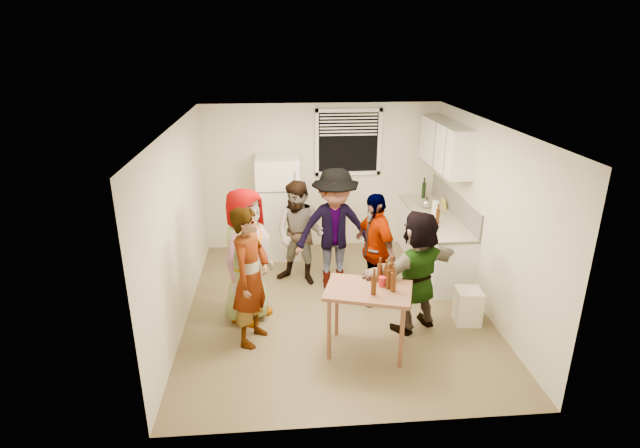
{
  "coord_description": "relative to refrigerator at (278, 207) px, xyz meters",
  "views": [
    {
      "loc": [
        -0.72,
        -6.02,
        3.5
      ],
      "look_at": [
        -0.19,
        0.23,
        1.15
      ],
      "focal_mm": 28.0,
      "sensor_mm": 36.0,
      "label": 1
    }
  ],
  "objects": [
    {
      "name": "serving_table",
      "position": [
        1.01,
        -2.91,
        -0.85
      ],
      "size": [
        1.11,
        0.89,
        0.82
      ],
      "primitive_type": null,
      "rotation": [
        0.0,
        0.0,
        -0.29
      ],
      "color": "brown",
      "rests_on": "ground"
    },
    {
      "name": "backsplash",
      "position": [
        2.74,
        -0.73,
        0.23
      ],
      "size": [
        0.03,
        2.2,
        0.36
      ],
      "primitive_type": "cube",
      "color": "#AAA69B",
      "rests_on": "countertop"
    },
    {
      "name": "guest_orange",
      "position": [
        1.7,
        -2.46,
        -0.85
      ],
      "size": [
        2.03,
        2.08,
        0.47
      ],
      "primitive_type": "imported",
      "rotation": [
        0.0,
        0.0,
        3.62
      ],
      "color": "#C8804C",
      "rests_on": "ground"
    },
    {
      "name": "guest_grey",
      "position": [
        -0.42,
        -2.03,
        -0.85
      ],
      "size": [
        1.97,
        1.68,
        0.57
      ],
      "primitive_type": "imported",
      "rotation": [
        0.0,
        0.0,
        1.01
      ],
      "color": "gray",
      "rests_on": "ground"
    },
    {
      "name": "guest_stripe",
      "position": [
        -0.34,
        -2.58,
        -0.85
      ],
      "size": [
        1.83,
        1.26,
        0.41
      ],
      "primitive_type": "imported",
      "rotation": [
        0.0,
        0.0,
        1.16
      ],
      "color": "#141933",
      "rests_on": "ground"
    },
    {
      "name": "wine_bottle",
      "position": [
        2.5,
        0.14,
        0.05
      ],
      "size": [
        0.07,
        0.07,
        0.27
      ],
      "primitive_type": "cylinder",
      "color": "black",
      "rests_on": "countertop"
    },
    {
      "name": "beer_bottle_counter",
      "position": [
        2.35,
        -1.13,
        0.05
      ],
      "size": [
        0.06,
        0.06,
        0.23
      ],
      "primitive_type": "cylinder",
      "color": "#47230C",
      "rests_on": "countertop"
    },
    {
      "name": "kettle",
      "position": [
        2.4,
        -0.39,
        0.05
      ],
      "size": [
        0.26,
        0.24,
        0.19
      ],
      "primitive_type": null,
      "rotation": [
        0.0,
        0.0,
        0.23
      ],
      "color": "silver",
      "rests_on": "countertop"
    },
    {
      "name": "guest_back_right",
      "position": [
        0.81,
        -1.25,
        -0.85
      ],
      "size": [
        1.37,
        1.93,
        0.67
      ],
      "primitive_type": "imported",
      "rotation": [
        0.0,
        0.0,
        0.11
      ],
      "color": "#3A3B3F",
      "rests_on": "ground"
    },
    {
      "name": "counter_lower",
      "position": [
        2.45,
        -0.73,
        -0.42
      ],
      "size": [
        0.6,
        2.2,
        0.86
      ],
      "primitive_type": "cube",
      "color": "white",
      "rests_on": "ground"
    },
    {
      "name": "guest_back_left",
      "position": [
        0.3,
        -1.08,
        -0.85
      ],
      "size": [
        1.35,
        1.76,
        0.6
      ],
      "primitive_type": "imported",
      "rotation": [
        0.0,
        0.0,
        -0.42
      ],
      "color": "brown",
      "rests_on": "ground"
    },
    {
      "name": "refrigerator",
      "position": [
        0.0,
        0.0,
        0.0
      ],
      "size": [
        0.7,
        0.7,
        1.7
      ],
      "primitive_type": "cube",
      "color": "white",
      "rests_on": "ground"
    },
    {
      "name": "countertop",
      "position": [
        2.45,
        -0.73,
        0.03
      ],
      "size": [
        0.64,
        2.22,
        0.04
      ],
      "primitive_type": "cube",
      "color": "beige",
      "rests_on": "counter_lower"
    },
    {
      "name": "upper_cabinets",
      "position": [
        2.58,
        -0.53,
        1.1
      ],
      "size": [
        0.34,
        1.6,
        0.7
      ],
      "primitive_type": "cube",
      "color": "white",
      "rests_on": "room"
    },
    {
      "name": "window",
      "position": [
        1.2,
        0.33,
        1.0
      ],
      "size": [
        1.12,
        0.1,
        1.06
      ],
      "primitive_type": null,
      "color": "white",
      "rests_on": "room"
    },
    {
      "name": "blue_cup",
      "position": [
        2.23,
        -1.31,
        0.05
      ],
      "size": [
        0.08,
        0.08,
        0.11
      ],
      "primitive_type": "cylinder",
      "color": "#180EBD",
      "rests_on": "countertop"
    },
    {
      "name": "beer_bottle_table",
      "position": [
        1.22,
        -2.81,
        -0.03
      ],
      "size": [
        0.06,
        0.06,
        0.23
      ],
      "primitive_type": "cylinder",
      "color": "#47230C",
      "rests_on": "serving_table"
    },
    {
      "name": "red_cup",
      "position": [
        1.17,
        -2.85,
        -0.03
      ],
      "size": [
        0.08,
        0.08,
        0.11
      ],
      "primitive_type": "cylinder",
      "color": "red",
      "rests_on": "serving_table"
    },
    {
      "name": "room",
      "position": [
        0.75,
        -1.88,
        -0.85
      ],
      "size": [
        4.0,
        4.5,
        2.5
      ],
      "primitive_type": null,
      "color": "silver",
      "rests_on": "ground"
    },
    {
      "name": "trash_bin",
      "position": [
        2.42,
        -2.41,
        -0.6
      ],
      "size": [
        0.34,
        0.34,
        0.47
      ],
      "primitive_type": "cube",
      "rotation": [
        0.0,
        0.0,
        -0.09
      ],
      "color": "white",
      "rests_on": "ground"
    },
    {
      "name": "guest_black",
      "position": [
        1.3,
        -1.72,
        -0.85
      ],
      "size": [
        1.81,
        1.42,
        0.39
      ],
      "primitive_type": "imported",
      "rotation": [
        0.0,
        0.0,
        -1.22
      ],
      "color": "black",
      "rests_on": "ground"
    },
    {
      "name": "paper_towel",
      "position": [
        2.43,
        -0.75,
        0.05
      ],
      "size": [
        0.11,
        0.11,
        0.23
      ],
      "primitive_type": "cylinder",
      "color": "white",
      "rests_on": "countertop"
    },
    {
      "name": "picture_frame",
      "position": [
        2.67,
        -0.43,
        0.13
      ],
      "size": [
        0.02,
        0.19,
        0.16
      ],
      "primitive_type": "cube",
      "color": "#E3CA52",
      "rests_on": "countertop"
    }
  ]
}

